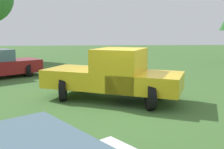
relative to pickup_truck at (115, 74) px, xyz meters
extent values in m
plane|color=#3D662D|center=(0.67, 0.36, -0.94)|extent=(80.00, 80.00, 0.00)
cylinder|color=black|center=(-0.01, -1.83, -0.54)|extent=(0.79, 0.22, 0.79)
cylinder|color=black|center=(-1.40, -1.18, -0.54)|extent=(0.79, 0.22, 0.79)
cylinder|color=black|center=(1.29, 0.95, -0.54)|extent=(0.79, 0.22, 0.79)
cylinder|color=black|center=(-0.10, 1.60, -0.54)|extent=(0.79, 0.22, 0.79)
cube|color=gold|center=(-0.66, -1.42, -0.20)|extent=(2.48, 2.52, 0.64)
cube|color=gold|center=(0.07, 0.15, 0.18)|extent=(2.31, 2.17, 1.40)
cube|color=slate|center=(0.07, 0.15, 0.62)|extent=(2.08, 1.90, 0.48)
cube|color=gold|center=(0.48, 1.02, -0.22)|extent=(2.64, 2.87, 0.60)
cube|color=silver|center=(-1.05, -2.23, -0.46)|extent=(1.65, 0.86, 0.16)
cylinder|color=black|center=(-6.41, -5.06, -0.59)|extent=(0.70, 0.20, 0.70)
cylinder|color=black|center=(-5.24, -4.15, -0.59)|extent=(0.70, 0.20, 0.70)
camera|label=1|loc=(8.87, -0.87, 1.42)|focal=41.41mm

